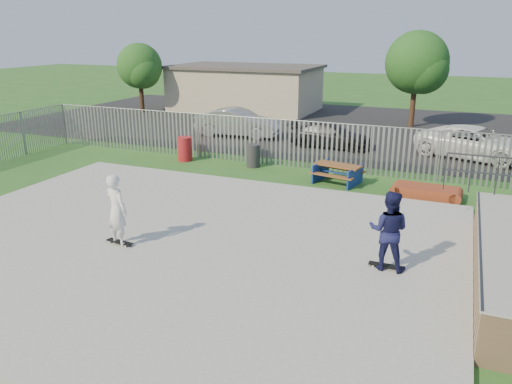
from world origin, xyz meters
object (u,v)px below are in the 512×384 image
at_px(picnic_table, 337,174).
at_px(tree_mid, 417,63).
at_px(funbox, 426,192).
at_px(tree_left, 140,66).
at_px(car_dark, 330,135).
at_px(skater_white, 117,210).
at_px(car_silver, 238,123).
at_px(trash_bin_grey, 253,156).
at_px(trash_bin_red, 185,149).
at_px(car_white, 476,143).
at_px(skater_navy, 389,230).

xyz_separation_m(picnic_table, tree_mid, (1.31, 13.24, 3.41)).
height_order(funbox, tree_left, tree_left).
height_order(car_dark, skater_white, skater_white).
xyz_separation_m(car_silver, car_dark, (5.34, -0.64, -0.16)).
relative_size(trash_bin_grey, car_dark, 0.24).
relative_size(trash_bin_red, car_silver, 0.23).
height_order(car_white, tree_left, tree_left).
bearing_deg(car_silver, car_dark, -101.15).
height_order(car_white, tree_mid, tree_mid).
xyz_separation_m(trash_bin_grey, car_dark, (2.09, 4.91, 0.13)).
height_order(tree_left, skater_white, tree_left).
distance_m(picnic_table, tree_mid, 13.74).
xyz_separation_m(picnic_table, skater_white, (-3.88, -8.21, 0.74)).
relative_size(tree_mid, skater_white, 2.92).
relative_size(picnic_table, trash_bin_red, 1.87).
relative_size(car_silver, skater_navy, 2.39).
xyz_separation_m(trash_bin_grey, car_white, (8.73, 5.12, 0.25)).
relative_size(car_white, skater_navy, 2.68).
xyz_separation_m(funbox, tree_left, (-20.28, 12.26, 3.02)).
bearing_deg(tree_mid, tree_left, -175.24).
bearing_deg(skater_white, funbox, -116.67).
relative_size(funbox, car_dark, 0.49).
relative_size(car_dark, tree_mid, 0.73).
height_order(skater_navy, skater_white, same).
bearing_deg(skater_navy, tree_left, -42.95).
bearing_deg(picnic_table, car_white, 63.48).
xyz_separation_m(picnic_table, tree_left, (-17.00, 11.72, 2.85)).
distance_m(car_dark, tree_mid, 8.60).
distance_m(picnic_table, trash_bin_grey, 4.02).
height_order(trash_bin_red, car_silver, car_silver).
relative_size(funbox, skater_navy, 1.05).
height_order(trash_bin_red, car_white, car_white).
bearing_deg(trash_bin_grey, picnic_table, -14.02).
height_order(funbox, trash_bin_red, trash_bin_red).
height_order(car_silver, skater_white, skater_white).
distance_m(tree_mid, skater_white, 22.23).
bearing_deg(trash_bin_red, tree_left, 132.06).
relative_size(picnic_table, car_white, 0.39).
height_order(tree_left, tree_mid, tree_mid).
distance_m(skater_navy, skater_white, 6.87).
bearing_deg(skater_white, tree_left, -40.28).
height_order(funbox, trash_bin_grey, trash_bin_grey).
height_order(car_white, skater_white, skater_white).
bearing_deg(skater_white, car_silver, -61.12).
xyz_separation_m(car_dark, skater_navy, (4.67, -12.81, 0.50)).
bearing_deg(trash_bin_red, tree_mid, 55.89).
bearing_deg(car_dark, car_white, -86.63).
bearing_deg(trash_bin_grey, car_silver, 120.38).
bearing_deg(car_dark, trash_bin_red, 135.38).
bearing_deg(funbox, tree_mid, 100.69).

